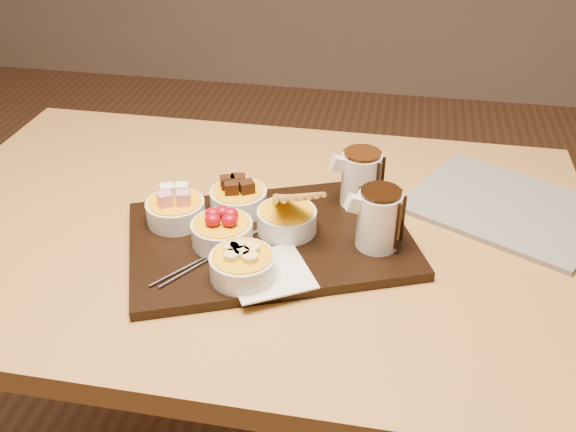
% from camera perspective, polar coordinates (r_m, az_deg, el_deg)
% --- Properties ---
extents(dining_table, '(1.20, 0.80, 0.75)m').
position_cam_1_polar(dining_table, '(1.19, -3.31, -4.61)').
color(dining_table, '#B38342').
rests_on(dining_table, ground).
extents(serving_board, '(0.54, 0.45, 0.02)m').
position_cam_1_polar(serving_board, '(1.07, -1.58, -2.12)').
color(serving_board, black).
rests_on(serving_board, dining_table).
extents(napkin, '(0.16, 0.16, 0.00)m').
position_cam_1_polar(napkin, '(0.98, -1.70, -5.05)').
color(napkin, white).
rests_on(napkin, serving_board).
extents(bowl_marshmallows, '(0.10, 0.10, 0.04)m').
position_cam_1_polar(bowl_marshmallows, '(1.11, -9.94, 0.39)').
color(bowl_marshmallows, silver).
rests_on(bowl_marshmallows, serving_board).
extents(bowl_cake, '(0.10, 0.10, 0.04)m').
position_cam_1_polar(bowl_cake, '(1.13, -4.41, 1.40)').
color(bowl_cake, silver).
rests_on(bowl_cake, serving_board).
extents(bowl_strawberries, '(0.10, 0.10, 0.04)m').
position_cam_1_polar(bowl_strawberries, '(1.04, -5.88, -1.52)').
color(bowl_strawberries, silver).
rests_on(bowl_strawberries, serving_board).
extents(bowl_biscotti, '(0.10, 0.10, 0.04)m').
position_cam_1_polar(bowl_biscotti, '(1.07, -0.11, -0.41)').
color(bowl_biscotti, silver).
rests_on(bowl_biscotti, serving_board).
extents(bowl_bananas, '(0.10, 0.10, 0.04)m').
position_cam_1_polar(bowl_bananas, '(0.97, -4.06, -4.51)').
color(bowl_bananas, silver).
rests_on(bowl_bananas, serving_board).
extents(pitcher_dark_chocolate, '(0.09, 0.09, 0.10)m').
position_cam_1_polar(pitcher_dark_chocolate, '(1.03, 8.06, -0.34)').
color(pitcher_dark_chocolate, silver).
rests_on(pitcher_dark_chocolate, serving_board).
extents(pitcher_milk_chocolate, '(0.09, 0.09, 0.10)m').
position_cam_1_polar(pitcher_milk_chocolate, '(1.14, 6.49, 3.26)').
color(pitcher_milk_chocolate, silver).
rests_on(pitcher_milk_chocolate, serving_board).
extents(fondue_skewers, '(0.23, 0.18, 0.01)m').
position_cam_1_polar(fondue_skewers, '(1.03, -6.22, -3.05)').
color(fondue_skewers, silver).
rests_on(fondue_skewers, serving_board).
extents(newspaper, '(0.40, 0.38, 0.01)m').
position_cam_1_polar(newspaper, '(1.23, 18.76, 0.81)').
color(newspaper, beige).
rests_on(newspaper, dining_table).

